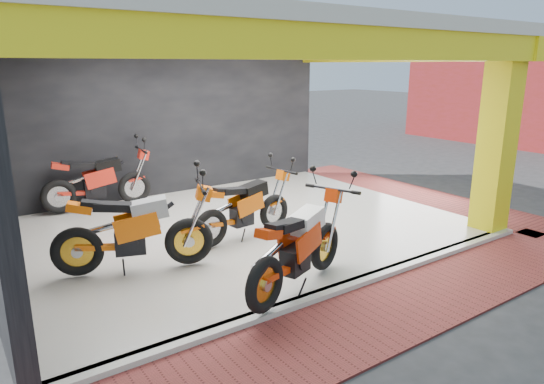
{
  "coord_description": "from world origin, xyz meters",
  "views": [
    {
      "loc": [
        -4.47,
        -5.5,
        3.05
      ],
      "look_at": [
        0.19,
        1.18,
        0.9
      ],
      "focal_mm": 32.0,
      "sensor_mm": 36.0,
      "label": 1
    }
  ],
  "objects": [
    {
      "name": "ground",
      "position": [
        0.0,
        0.0,
        0.0
      ],
      "size": [
        80.0,
        80.0,
        0.0
      ],
      "primitive_type": "plane",
      "color": "#2D2D30",
      "rests_on": "ground"
    },
    {
      "name": "showroom_floor",
      "position": [
        0.0,
        2.0,
        0.05
      ],
      "size": [
        8.0,
        6.0,
        0.1
      ],
      "primitive_type": "cube",
      "color": "silver",
      "rests_on": "ground"
    },
    {
      "name": "showroom_ceiling",
      "position": [
        0.0,
        2.0,
        3.6
      ],
      "size": [
        8.4,
        6.4,
        0.2
      ],
      "primitive_type": "cube",
      "color": "beige",
      "rests_on": "corner_column"
    },
    {
      "name": "back_wall",
      "position": [
        0.0,
        5.1,
        1.75
      ],
      "size": [
        8.2,
        0.2,
        3.5
      ],
      "primitive_type": "cube",
      "color": "black",
      "rests_on": "ground"
    },
    {
      "name": "corner_column",
      "position": [
        3.75,
        -0.75,
        1.75
      ],
      "size": [
        0.5,
        0.5,
        3.5
      ],
      "primitive_type": "cube",
      "color": "yellow",
      "rests_on": "ground"
    },
    {
      "name": "header_beam_front",
      "position": [
        0.0,
        -1.0,
        3.3
      ],
      "size": [
        8.4,
        0.3,
        0.4
      ],
      "primitive_type": "cube",
      "color": "yellow",
      "rests_on": "corner_column"
    },
    {
      "name": "header_beam_right",
      "position": [
        4.0,
        2.0,
        3.3
      ],
      "size": [
        0.3,
        6.4,
        0.4
      ],
      "primitive_type": "cube",
      "color": "yellow",
      "rests_on": "corner_column"
    },
    {
      "name": "floor_kerb",
      "position": [
        0.0,
        -1.02,
        0.05
      ],
      "size": [
        8.0,
        0.2,
        0.1
      ],
      "primitive_type": "cube",
      "color": "silver",
      "rests_on": "ground"
    },
    {
      "name": "paver_front",
      "position": [
        0.0,
        -1.8,
        0.01
      ],
      "size": [
        9.0,
        1.4,
        0.03
      ],
      "primitive_type": "cube",
      "color": "maroon",
      "rests_on": "ground"
    },
    {
      "name": "paver_right",
      "position": [
        4.8,
        2.0,
        0.01
      ],
      "size": [
        1.4,
        7.0,
        0.03
      ],
      "primitive_type": "cube",
      "color": "maroon",
      "rests_on": "ground"
    },
    {
      "name": "moto_hero",
      "position": [
        -0.05,
        -0.5,
        0.82
      ],
      "size": [
        2.52,
        1.68,
        1.45
      ],
      "primitive_type": null,
      "rotation": [
        0.0,
        0.0,
        0.37
      ],
      "color": "red",
      "rests_on": "showroom_floor"
    },
    {
      "name": "moto_row_a",
      "position": [
        -1.59,
        0.8,
        0.84
      ],
      "size": [
        2.58,
        1.65,
        1.48
      ],
      "primitive_type": null,
      "rotation": [
        0.0,
        0.0,
        -0.34
      ],
      "color": "#FF680A",
      "rests_on": "showroom_floor"
    },
    {
      "name": "moto_row_b",
      "position": [
        0.4,
        1.42,
        0.76
      ],
      "size": [
        2.24,
        1.06,
        1.32
      ],
      "primitive_type": null,
      "rotation": [
        0.0,
        0.0,
        0.12
      ],
      "color": "#DE5B09",
      "rests_on": "showroom_floor"
    },
    {
      "name": "moto_row_d",
      "position": [
        -1.12,
        4.5,
        0.81
      ],
      "size": [
        2.41,
        1.1,
        1.43
      ],
      "primitive_type": null,
      "rotation": [
        0.0,
        0.0,
        -0.1
      ],
      "color": "red",
      "rests_on": "showroom_floor"
    }
  ]
}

